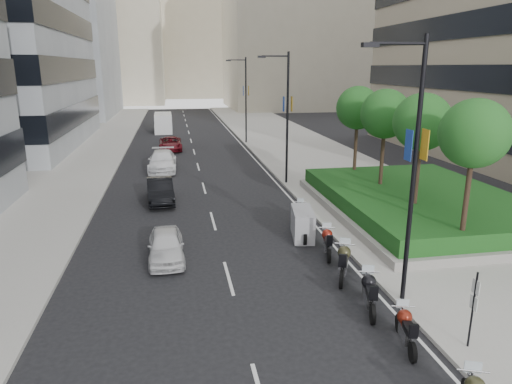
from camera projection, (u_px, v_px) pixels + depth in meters
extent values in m
plane|color=black|center=(291.00, 329.00, 14.42)|extent=(160.00, 160.00, 0.00)
cube|color=#9E9B93|center=(303.00, 151.00, 44.41)|extent=(10.00, 100.00, 0.15)
cube|color=#9E9B93|center=(77.00, 159.00, 40.81)|extent=(8.00, 100.00, 0.15)
cube|color=silver|center=(250.00, 154.00, 43.52)|extent=(0.12, 100.00, 0.01)
cube|color=silver|center=(195.00, 156.00, 42.63)|extent=(0.12, 100.00, 0.01)
cube|color=gray|center=(37.00, 22.00, 72.75)|extent=(22.00, 26.00, 30.00)
cube|color=#B7AD93|center=(299.00, 14.00, 89.32)|extent=(28.00, 24.00, 36.00)
cube|color=#B7AD93|center=(102.00, 25.00, 101.71)|extent=(26.00, 24.00, 34.00)
cube|color=#B7AD93|center=(189.00, 25.00, 123.58)|extent=(30.00, 24.00, 38.00)
cube|color=gray|center=(419.00, 209.00, 25.53)|extent=(10.00, 14.00, 0.40)
cube|color=#154A19|center=(420.00, 198.00, 25.37)|extent=(9.40, 13.40, 0.80)
cylinder|color=#332319|center=(466.00, 203.00, 19.00)|extent=(0.22, 0.22, 4.00)
sphere|color=#184D1C|center=(475.00, 133.00, 18.23)|extent=(2.80, 2.80, 2.80)
cylinder|color=#332319|center=(417.00, 180.00, 22.79)|extent=(0.22, 0.22, 4.00)
sphere|color=#184D1C|center=(422.00, 122.00, 22.02)|extent=(2.80, 2.80, 2.80)
cylinder|color=#332319|center=(382.00, 164.00, 26.59)|extent=(0.22, 0.22, 4.00)
sphere|color=#184D1C|center=(385.00, 114.00, 25.82)|extent=(2.80, 2.80, 2.80)
cylinder|color=#332319|center=(355.00, 152.00, 30.38)|extent=(0.22, 0.22, 4.00)
sphere|color=#184D1C|center=(358.00, 108.00, 29.62)|extent=(2.80, 2.80, 2.80)
cylinder|color=black|center=(413.00, 178.00, 14.91)|extent=(0.16, 0.16, 9.00)
cylinder|color=black|center=(399.00, 43.00, 13.65)|extent=(1.80, 0.10, 0.10)
cube|color=black|center=(370.00, 45.00, 13.51)|extent=(0.50, 0.22, 0.14)
cube|color=gold|center=(425.00, 145.00, 14.67)|extent=(0.02, 0.45, 1.00)
cube|color=#1B3D97|center=(409.00, 145.00, 14.58)|extent=(0.02, 0.45, 1.00)
cylinder|color=black|center=(287.00, 120.00, 31.04)|extent=(0.16, 0.16, 9.00)
cylinder|color=black|center=(275.00, 56.00, 29.78)|extent=(1.80, 0.10, 0.10)
cube|color=black|center=(262.00, 57.00, 29.64)|extent=(0.50, 0.22, 0.14)
cube|color=gold|center=(292.00, 104.00, 30.80)|extent=(0.02, 0.45, 1.00)
cube|color=#1B3D97|center=(284.00, 104.00, 30.70)|extent=(0.02, 0.45, 1.00)
cylinder|color=black|center=(246.00, 101.00, 48.12)|extent=(0.16, 0.16, 9.00)
cylinder|color=black|center=(237.00, 60.00, 46.85)|extent=(1.80, 0.10, 0.10)
cube|color=black|center=(228.00, 60.00, 46.71)|extent=(0.50, 0.22, 0.14)
cube|color=gold|center=(249.00, 91.00, 47.88)|extent=(0.02, 0.45, 1.00)
cube|color=#1B3D97|center=(243.00, 91.00, 47.78)|extent=(0.02, 0.45, 1.00)
cylinder|color=black|center=(472.00, 312.00, 13.02)|extent=(0.06, 0.06, 2.50)
cube|color=silver|center=(476.00, 287.00, 12.80)|extent=(0.02, 0.32, 0.42)
cube|color=silver|center=(474.00, 303.00, 12.94)|extent=(0.02, 0.32, 0.42)
cylinder|color=silver|center=(473.00, 371.00, 10.78)|extent=(0.71, 0.30, 0.05)
cylinder|color=black|center=(413.00, 352.00, 12.78)|extent=(0.24, 0.59, 0.58)
cylinder|color=black|center=(399.00, 323.00, 14.23)|extent=(0.24, 0.59, 0.58)
cube|color=silver|center=(406.00, 333.00, 13.41)|extent=(0.46, 0.84, 0.40)
sphere|color=#62180D|center=(405.00, 317.00, 13.62)|extent=(0.45, 0.45, 0.45)
cube|color=black|center=(410.00, 329.00, 13.06)|extent=(0.42, 0.75, 0.15)
cylinder|color=silver|center=(403.00, 306.00, 13.81)|extent=(0.69, 0.20, 0.05)
cylinder|color=black|center=(373.00, 314.00, 14.69)|extent=(0.30, 0.67, 0.66)
cylinder|color=black|center=(366.00, 290.00, 16.31)|extent=(0.30, 0.67, 0.66)
cube|color=silver|center=(370.00, 297.00, 15.40)|extent=(0.55, 0.95, 0.44)
sphere|color=black|center=(369.00, 282.00, 15.63)|extent=(0.51, 0.51, 0.51)
cube|color=black|center=(372.00, 293.00, 15.00)|extent=(0.50, 0.84, 0.17)
cylinder|color=silver|center=(368.00, 272.00, 15.84)|extent=(0.77, 0.26, 0.05)
cylinder|color=black|center=(341.00, 279.00, 17.05)|extent=(0.40, 0.67, 0.68)
cylinder|color=black|center=(344.00, 261.00, 18.69)|extent=(0.40, 0.67, 0.68)
cube|color=silver|center=(343.00, 266.00, 17.77)|extent=(0.69, 0.99, 0.46)
sphere|color=#302F1B|center=(344.00, 252.00, 18.00)|extent=(0.53, 0.53, 0.53)
cube|color=black|center=(343.00, 261.00, 17.37)|extent=(0.62, 0.88, 0.18)
cylinder|color=silver|center=(345.00, 244.00, 18.21)|extent=(0.76, 0.39, 0.05)
cylinder|color=black|center=(329.00, 256.00, 19.26)|extent=(0.26, 0.63, 0.62)
cylinder|color=black|center=(326.00, 242.00, 20.80)|extent=(0.26, 0.63, 0.62)
cube|color=silver|center=(328.00, 245.00, 19.94)|extent=(0.49, 0.90, 0.42)
sphere|color=maroon|center=(327.00, 234.00, 20.15)|extent=(0.48, 0.48, 0.48)
cube|color=black|center=(328.00, 241.00, 19.56)|extent=(0.45, 0.80, 0.16)
cylinder|color=silver|center=(327.00, 228.00, 20.36)|extent=(0.73, 0.22, 0.05)
cylinder|color=black|center=(304.00, 238.00, 21.22)|extent=(0.25, 0.70, 0.69)
cylinder|color=black|center=(300.00, 225.00, 22.93)|extent=(0.25, 0.70, 0.69)
cube|color=gray|center=(303.00, 224.00, 21.97)|extent=(1.32, 2.46, 1.39)
cylinder|color=black|center=(299.00, 222.00, 23.54)|extent=(0.29, 0.58, 0.57)
cylinder|color=black|center=(301.00, 213.00, 24.94)|extent=(0.29, 0.58, 0.57)
cube|color=silver|center=(300.00, 215.00, 24.15)|extent=(0.51, 0.83, 0.39)
sphere|color=#30321C|center=(300.00, 207.00, 24.35)|extent=(0.44, 0.44, 0.44)
cube|color=black|center=(300.00, 211.00, 23.81)|extent=(0.47, 0.74, 0.15)
cylinder|color=silver|center=(301.00, 202.00, 24.53)|extent=(0.66, 0.26, 0.05)
imported|color=silver|center=(166.00, 246.00, 19.51)|extent=(1.59, 3.77, 1.27)
imported|color=black|center=(160.00, 191.00, 27.86)|extent=(1.81, 4.45, 1.44)
imported|color=white|center=(162.00, 161.00, 36.35)|extent=(2.24, 5.32, 1.53)
imported|color=#590A13|center=(170.00, 144.00, 45.22)|extent=(2.25, 4.77, 1.32)
cube|color=white|center=(163.00, 123.00, 57.84)|extent=(2.18, 5.54, 2.31)
cube|color=white|center=(163.00, 129.00, 56.00)|extent=(2.11, 1.35, 1.21)
cylinder|color=black|center=(156.00, 131.00, 56.01)|extent=(0.28, 0.77, 0.77)
cylinder|color=black|center=(171.00, 131.00, 56.31)|extent=(0.28, 0.77, 0.77)
cylinder|color=black|center=(157.00, 127.00, 59.56)|extent=(0.28, 0.77, 0.77)
cylinder|color=black|center=(171.00, 127.00, 59.87)|extent=(0.28, 0.77, 0.77)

